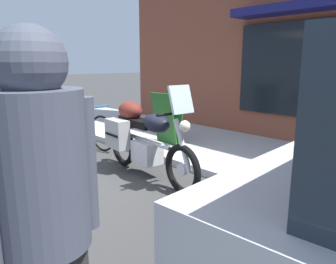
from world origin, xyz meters
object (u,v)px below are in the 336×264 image
(pedestrian_walking, at_px, (41,196))
(second_bicycle_by_cafe, at_px, (41,118))
(touring_motorcycle, at_px, (142,137))
(parked_bicycle, at_px, (85,128))
(sandwich_board_sign, at_px, (168,118))

(pedestrian_walking, distance_m, second_bicycle_by_cafe, 6.97)
(second_bicycle_by_cafe, bearing_deg, touring_motorcycle, -1.28)
(parked_bicycle, height_order, sandwich_board_sign, sandwich_board_sign)
(parked_bicycle, xyz_separation_m, sandwich_board_sign, (1.30, 1.10, 0.24))
(touring_motorcycle, bearing_deg, pedestrian_walking, -45.23)
(parked_bicycle, bearing_deg, sandwich_board_sign, 40.26)
(sandwich_board_sign, bearing_deg, touring_motorcycle, -57.06)
(touring_motorcycle, xyz_separation_m, second_bicycle_by_cafe, (-4.05, 0.09, -0.24))
(pedestrian_walking, distance_m, sandwich_board_sign, 5.01)
(touring_motorcycle, height_order, parked_bicycle, touring_motorcycle)
(parked_bicycle, xyz_separation_m, second_bicycle_by_cafe, (-1.88, -0.14, -0.01))
(parked_bicycle, height_order, second_bicycle_by_cafe, parked_bicycle)
(parked_bicycle, xyz_separation_m, pedestrian_walking, (4.57, -2.65, 0.77))
(parked_bicycle, bearing_deg, second_bicycle_by_cafe, -175.66)
(touring_motorcycle, xyz_separation_m, pedestrian_walking, (2.40, -2.42, 0.54))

